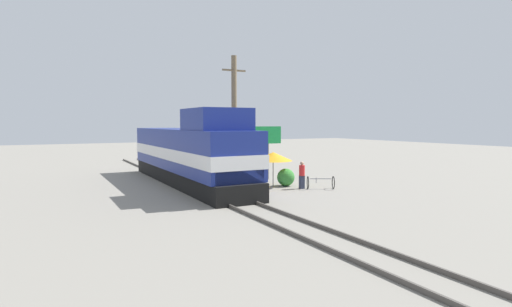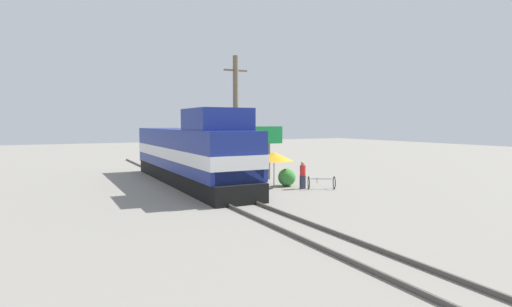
{
  "view_description": "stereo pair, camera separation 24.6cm",
  "coord_description": "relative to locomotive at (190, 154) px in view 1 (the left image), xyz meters",
  "views": [
    {
      "loc": [
        -8.26,
        -22.48,
        3.88
      ],
      "look_at": [
        1.2,
        -4.98,
        2.37
      ],
      "focal_mm": 28.0,
      "sensor_mm": 36.0,
      "label": 1
    },
    {
      "loc": [
        -8.04,
        -22.6,
        3.88
      ],
      "look_at": [
        1.2,
        -4.98,
        2.37
      ],
      "focal_mm": 28.0,
      "sensor_mm": 36.0,
      "label": 2
    }
  ],
  "objects": [
    {
      "name": "locomotive",
      "position": [
        0.0,
        0.0,
        0.0
      ],
      "size": [
        3.06,
        16.21,
        4.66
      ],
      "color": "black",
      "rests_on": "ground_plane"
    },
    {
      "name": "rail_near",
      "position": [
        -0.72,
        -1.62,
        -1.85
      ],
      "size": [
        0.08,
        41.57,
        0.15
      ],
      "primitive_type": "cube",
      "color": "#4C4742",
      "rests_on": "ground_plane"
    },
    {
      "name": "shrub_cluster",
      "position": [
        4.99,
        -3.47,
        -1.38
      ],
      "size": [
        1.09,
        1.09,
        1.09
      ],
      "primitive_type": "sphere",
      "color": "#388C38",
      "rests_on": "ground_plane"
    },
    {
      "name": "billboard_sign",
      "position": [
        5.47,
        -0.38,
        0.87
      ],
      "size": [
        2.1,
        0.12,
        3.66
      ],
      "color": "#595959",
      "rests_on": "ground_plane"
    },
    {
      "name": "vendor_umbrella",
      "position": [
        4.2,
        -3.25,
        -0.07
      ],
      "size": [
        2.35,
        2.35,
        2.12
      ],
      "color": "#4C4C4C",
      "rests_on": "ground_plane"
    },
    {
      "name": "bicycle",
      "position": [
        6.21,
        -5.36,
        -1.53
      ],
      "size": [
        1.73,
        1.41,
        0.76
      ],
      "rotation": [
        0.0,
        0.0,
        -2.07
      ],
      "color": "black",
      "rests_on": "ground_plane"
    },
    {
      "name": "utility_pole",
      "position": [
        4.05,
        1.98,
        2.48
      ],
      "size": [
        1.8,
        0.39,
        8.68
      ],
      "color": "#726047",
      "rests_on": "ground_plane"
    },
    {
      "name": "ground_plane",
      "position": [
        0.0,
        -1.62,
        -1.92
      ],
      "size": [
        120.0,
        120.0,
        0.0
      ],
      "primitive_type": "plane",
      "color": "gray"
    },
    {
      "name": "person_bystander",
      "position": [
        5.28,
        -4.77,
        -1.05
      ],
      "size": [
        0.34,
        0.34,
        1.63
      ],
      "color": "#2D3347",
      "rests_on": "ground_plane"
    },
    {
      "name": "rail_far",
      "position": [
        0.72,
        -1.62,
        -1.85
      ],
      "size": [
        0.08,
        41.57,
        0.15
      ],
      "primitive_type": "cube",
      "color": "#4C4742",
      "rests_on": "ground_plane"
    }
  ]
}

